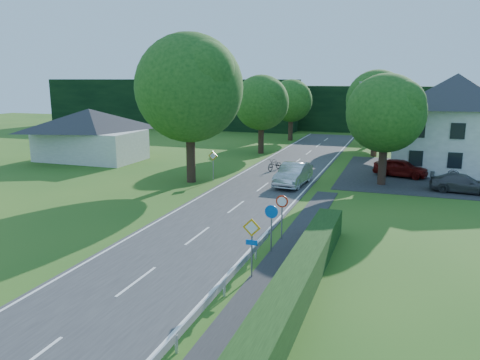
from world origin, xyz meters
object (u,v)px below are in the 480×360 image
at_px(moving_car, 293,174).
at_px(parked_car_silver_b, 473,170).
at_px(parasol, 439,162).
at_px(motorcycle, 275,164).
at_px(parked_car_red, 401,168).
at_px(streetlight, 380,125).
at_px(parked_car_grey, 463,183).
at_px(parked_car_silver_a, 418,164).

relative_size(moving_car, parked_car_silver_b, 1.16).
bearing_deg(parasol, motorcycle, -163.81).
relative_size(parked_car_silver_b, parasol, 2.17).
xyz_separation_m(moving_car, parked_car_red, (7.82, 6.18, -0.10)).
bearing_deg(parasol, streetlight, -135.96).
height_order(moving_car, parked_car_red, moving_car).
relative_size(moving_car, parked_car_red, 1.18).
height_order(motorcycle, parked_car_grey, parked_car_grey).
bearing_deg(parked_car_grey, parked_car_red, 48.89).
distance_m(streetlight, parked_car_silver_a, 6.61).
relative_size(parked_car_grey, parasol, 2.18).
bearing_deg(moving_car, parked_car_silver_a, 47.94).
bearing_deg(parked_car_red, parasol, -31.27).
bearing_deg(parked_car_red, streetlight, 144.71).
distance_m(motorcycle, parked_car_grey, 15.50).
xyz_separation_m(streetlight, parasol, (4.91, 4.75, -3.49)).
bearing_deg(parked_car_grey, streetlight, 69.63).
height_order(parked_car_grey, parasol, parasol).
height_order(parked_car_silver_b, parasol, parasol).
bearing_deg(parked_car_silver_a, parked_car_red, 128.88).
height_order(motorcycle, parked_car_silver_b, parked_car_silver_b).
bearing_deg(moving_car, parasol, 44.15).
relative_size(moving_car, parasol, 2.51).
xyz_separation_m(parked_car_red, parked_car_silver_a, (1.42, 2.84, -0.04)).
bearing_deg(parked_car_silver_a, motorcycle, 82.36).
bearing_deg(parasol, parked_car_silver_b, -33.44).
relative_size(parked_car_silver_a, parked_car_grey, 0.95).
xyz_separation_m(parked_car_silver_a, parked_car_silver_b, (4.26, -1.37, -0.08)).
distance_m(moving_car, parasol, 14.38).
distance_m(motorcycle, parasol, 14.44).
xyz_separation_m(parked_car_silver_b, parasol, (-2.57, 1.69, 0.31)).
bearing_deg(parasol, parked_car_grey, -80.78).
bearing_deg(parked_car_silver_b, motorcycle, 96.54).
height_order(streetlight, parked_car_red, streetlight).
height_order(streetlight, parked_car_silver_b, streetlight).
xyz_separation_m(parked_car_grey, parked_car_silver_b, (1.34, 5.86, -0.03)).
xyz_separation_m(motorcycle, parked_car_red, (10.75, 0.86, 0.20)).
bearing_deg(parked_car_silver_a, streetlight, 119.45).
bearing_deg(streetlight, moving_car, -142.69).
bearing_deg(motorcycle, parked_car_red, 20.39).
distance_m(streetlight, moving_car, 8.38).
bearing_deg(parasol, parked_car_silver_a, -169.16).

